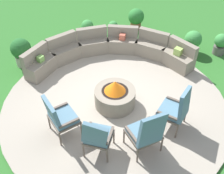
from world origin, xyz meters
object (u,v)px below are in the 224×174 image
at_px(lounge_chair_front_left, 60,116).
at_px(fire_pit, 115,96).
at_px(potted_plant_1, 113,28).
at_px(potted_plant_3, 21,51).
at_px(curved_stone_bench, 109,50).
at_px(potted_plant_5, 87,28).
at_px(lounge_chair_back_right, 176,109).
at_px(lounge_chair_front_right, 97,136).
at_px(lounge_chair_back_left, 147,132).
at_px(potted_plant_0, 193,41).
at_px(potted_plant_2, 136,18).
at_px(potted_plant_4, 221,43).

bearing_deg(lounge_chair_front_left, fire_pit, 95.12).
xyz_separation_m(potted_plant_1, potted_plant_3, (-3.03, -0.64, 0.18)).
relative_size(curved_stone_bench, potted_plant_5, 7.62).
relative_size(lounge_chair_back_right, potted_plant_5, 1.89).
height_order(lounge_chair_front_right, potted_plant_3, lounge_chair_front_right).
bearing_deg(lounge_chair_back_left, potted_plant_1, 70.15).
bearing_deg(potted_plant_5, potted_plant_1, -14.27).
relative_size(fire_pit, lounge_chair_front_left, 0.94).
bearing_deg(potted_plant_0, fire_pit, -155.74).
xyz_separation_m(lounge_chair_front_left, lounge_chair_back_right, (2.39, -0.68, 0.01)).
height_order(lounge_chair_front_left, lounge_chair_back_left, lounge_chair_back_left).
height_order(lounge_chair_front_left, potted_plant_0, lounge_chair_front_left).
bearing_deg(potted_plant_2, curved_stone_bench, -135.77).
xyz_separation_m(lounge_chair_front_left, potted_plant_5, (1.75, 3.85, -0.28)).
relative_size(lounge_chair_front_right, potted_plant_1, 2.11).
xyz_separation_m(lounge_chair_back_right, potted_plant_1, (0.19, 4.32, -0.35)).
relative_size(fire_pit, lounge_chair_back_right, 0.88).
bearing_deg(lounge_chair_back_right, potted_plant_5, 59.50).
height_order(lounge_chair_front_right, potted_plant_5, lounge_chair_front_right).
distance_m(lounge_chair_front_right, potted_plant_0, 4.69).
xyz_separation_m(fire_pit, lounge_chair_back_left, (0.09, -1.50, 0.30)).
distance_m(lounge_chair_back_left, potted_plant_3, 4.50).
relative_size(lounge_chair_back_right, potted_plant_4, 1.70).
bearing_deg(curved_stone_bench, lounge_chair_back_left, -97.39).
distance_m(fire_pit, potted_plant_2, 3.92).
relative_size(lounge_chair_front_right, potted_plant_2, 1.49).
distance_m(lounge_chair_back_left, potted_plant_1, 4.82).
distance_m(curved_stone_bench, lounge_chair_front_right, 3.36).
distance_m(potted_plant_3, potted_plant_4, 5.89).
bearing_deg(lounge_chair_front_right, curved_stone_bench, 101.82).
distance_m(fire_pit, potted_plant_4, 3.95).
relative_size(potted_plant_3, potted_plant_4, 1.27).
bearing_deg(fire_pit, potted_plant_3, 126.28).
relative_size(lounge_chair_back_left, potted_plant_3, 1.39).
xyz_separation_m(fire_pit, potted_plant_2, (2.06, 3.34, 0.06)).
bearing_deg(potted_plant_4, potted_plant_2, 127.10).
bearing_deg(potted_plant_1, lounge_chair_back_left, -102.86).
xyz_separation_m(curved_stone_bench, potted_plant_1, (0.64, 1.35, -0.09)).
xyz_separation_m(lounge_chair_back_left, potted_plant_3, (-1.96, 4.05, -0.18)).
height_order(lounge_chair_front_left, potted_plant_1, lounge_chair_front_left).
height_order(curved_stone_bench, potted_plant_4, curved_stone_bench).
height_order(lounge_chair_front_right, potted_plant_2, lounge_chair_front_right).
bearing_deg(potted_plant_0, potted_plant_4, -25.05).
distance_m(lounge_chair_front_right, potted_plant_2, 5.41).
relative_size(potted_plant_2, potted_plant_3, 0.86).
bearing_deg(potted_plant_4, lounge_chair_front_left, -164.25).
xyz_separation_m(potted_plant_1, potted_plant_4, (2.65, -2.17, 0.08)).
distance_m(potted_plant_2, potted_plant_3, 4.01).
distance_m(fire_pit, potted_plant_1, 3.39).
bearing_deg(potted_plant_1, lounge_chair_front_left, -125.28).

